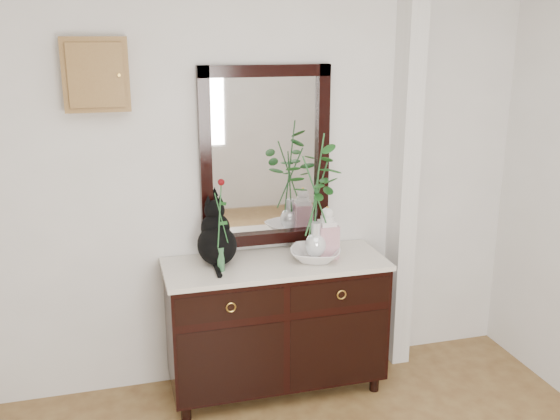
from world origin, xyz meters
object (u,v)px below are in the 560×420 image
object	(u,v)px
sideboard	(276,319)
lotus_bowl	(315,254)
ginger_jar	(327,232)
cat	(217,233)

from	to	relation	value
sideboard	lotus_bowl	bearing A→B (deg)	-8.03
ginger_jar	lotus_bowl	bearing A→B (deg)	-158.56
cat	lotus_bowl	xyz separation A→B (m)	(0.58, -0.11, -0.15)
sideboard	ginger_jar	distance (m)	0.63
sideboard	cat	world-z (taller)	cat
cat	lotus_bowl	size ratio (longest dim) A/B	1.25
sideboard	cat	size ratio (longest dim) A/B	3.52
sideboard	lotus_bowl	world-z (taller)	lotus_bowl
sideboard	lotus_bowl	xyz separation A→B (m)	(0.24, -0.03, 0.41)
cat	ginger_jar	size ratio (longest dim) A/B	1.16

